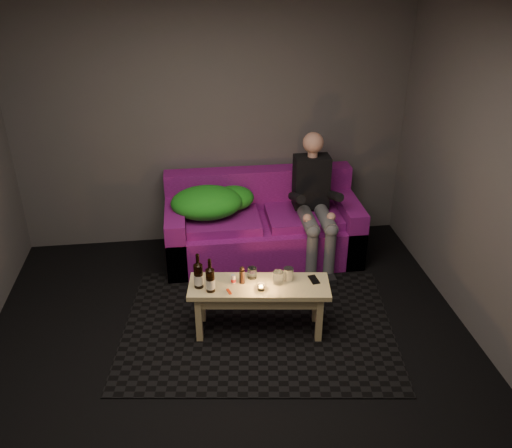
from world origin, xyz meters
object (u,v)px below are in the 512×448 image
at_px(sofa, 262,227).
at_px(beer_bottle_a, 198,275).
at_px(coffee_table, 259,293).
at_px(person, 314,199).
at_px(steel_cup, 288,274).
at_px(beer_bottle_b, 210,279).

distance_m(sofa, beer_bottle_a, 1.45).
xyz_separation_m(coffee_table, beer_bottle_a, (-0.48, 0.03, 0.19)).
bearing_deg(beer_bottle_a, person, 42.71).
xyz_separation_m(person, beer_bottle_a, (-1.18, -1.09, -0.10)).
bearing_deg(steel_cup, coffee_table, -171.09).
bearing_deg(person, beer_bottle_b, -133.28).
relative_size(coffee_table, steel_cup, 10.70).
height_order(coffee_table, beer_bottle_a, beer_bottle_a).
relative_size(person, steel_cup, 11.82).
height_order(sofa, person, person).
xyz_separation_m(coffee_table, beer_bottle_b, (-0.39, -0.04, 0.19)).
bearing_deg(beer_bottle_b, steel_cup, 6.91).
relative_size(beer_bottle_a, steel_cup, 2.75).
relative_size(person, beer_bottle_a, 4.30).
relative_size(sofa, beer_bottle_b, 6.71).
height_order(person, beer_bottle_a, person).
height_order(person, steel_cup, person).
bearing_deg(beer_bottle_b, person, 46.72).
xyz_separation_m(beer_bottle_a, beer_bottle_b, (0.09, -0.07, -0.00)).
relative_size(sofa, steel_cup, 17.71).
xyz_separation_m(person, beer_bottle_b, (-1.09, -1.16, -0.10)).
bearing_deg(steel_cup, sofa, 92.08).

